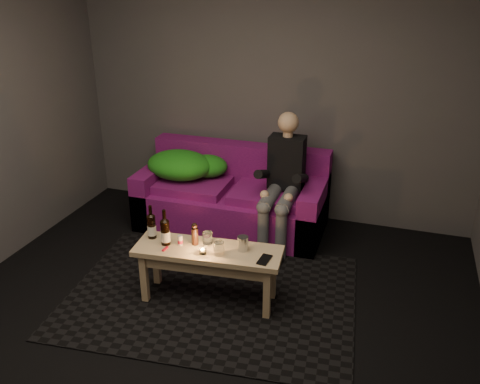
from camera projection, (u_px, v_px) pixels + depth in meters
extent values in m
plane|color=black|center=(188.00, 345.00, 3.50)|extent=(4.50, 4.50, 0.00)
plane|color=#524F52|center=(274.00, 90.00, 4.95)|extent=(4.00, 0.00, 4.00)
cube|color=black|center=(212.00, 295.00, 4.03)|extent=(2.37, 1.82, 0.01)
cube|color=#660D62|center=(232.00, 209.00, 5.05)|extent=(1.81, 0.82, 0.38)
cube|color=#660D62|center=(241.00, 162.00, 5.16)|extent=(1.81, 0.20, 0.40)
cube|color=#660D62|center=(157.00, 191.00, 5.24)|extent=(0.18, 0.82, 0.56)
cube|color=#660D62|center=(313.00, 212.00, 4.78)|extent=(0.18, 0.82, 0.56)
cube|color=#660D62|center=(194.00, 185.00, 5.03)|extent=(0.68, 0.54, 0.09)
cube|color=#660D62|center=(268.00, 195.00, 4.81)|extent=(0.68, 0.54, 0.09)
ellipsoid|color=#1C911A|center=(179.00, 165.00, 5.04)|extent=(0.65, 0.51, 0.27)
ellipsoid|color=#1C911A|center=(208.00, 166.00, 5.09)|extent=(0.40, 0.33, 0.22)
ellipsoid|color=#1C911A|center=(166.00, 165.00, 5.22)|extent=(0.29, 0.24, 0.15)
cube|color=black|center=(287.00, 162.00, 4.72)|extent=(0.33, 0.20, 0.50)
sphere|color=#DCB089|center=(288.00, 122.00, 4.57)|extent=(0.19, 0.19, 0.19)
cylinder|color=#545860|center=(270.00, 198.00, 4.60)|extent=(0.13, 0.45, 0.13)
cylinder|color=#545860|center=(287.00, 200.00, 4.56)|extent=(0.13, 0.45, 0.13)
cylinder|color=#545860|center=(263.00, 233.00, 4.51)|extent=(0.10, 0.10, 0.46)
cylinder|color=#545860|center=(281.00, 235.00, 4.47)|extent=(0.10, 0.10, 0.46)
cube|color=black|center=(261.00, 256.00, 4.55)|extent=(0.08, 0.20, 0.05)
cube|color=black|center=(279.00, 259.00, 4.50)|extent=(0.08, 0.20, 0.05)
cube|color=tan|center=(208.00, 251.00, 3.81)|extent=(1.14, 0.46, 0.04)
cube|color=tan|center=(208.00, 259.00, 3.84)|extent=(0.99, 0.36, 0.10)
cube|color=tan|center=(144.00, 278.00, 3.89)|extent=(0.06, 0.06, 0.42)
cube|color=tan|center=(156.00, 261.00, 4.11)|extent=(0.06, 0.06, 0.42)
cube|color=tan|center=(267.00, 294.00, 3.70)|extent=(0.06, 0.06, 0.42)
cube|color=tan|center=(273.00, 275.00, 3.92)|extent=(0.06, 0.06, 0.42)
cylinder|color=black|center=(152.00, 227.00, 3.93)|extent=(0.07, 0.07, 0.19)
cylinder|color=white|center=(152.00, 230.00, 3.94)|extent=(0.07, 0.07, 0.08)
cone|color=black|center=(151.00, 214.00, 3.89)|extent=(0.07, 0.07, 0.03)
cylinder|color=black|center=(150.00, 211.00, 3.87)|extent=(0.03, 0.03, 0.09)
cylinder|color=black|center=(165.00, 233.00, 3.83)|extent=(0.07, 0.07, 0.20)
cylinder|color=white|center=(165.00, 236.00, 3.84)|extent=(0.07, 0.07, 0.08)
cone|color=black|center=(164.00, 219.00, 3.79)|extent=(0.07, 0.07, 0.03)
cylinder|color=black|center=(164.00, 216.00, 3.77)|extent=(0.03, 0.03, 0.09)
cylinder|color=silver|center=(180.00, 240.00, 3.85)|extent=(0.04, 0.04, 0.08)
cylinder|color=black|center=(195.00, 236.00, 3.84)|extent=(0.06, 0.06, 0.14)
cylinder|color=white|center=(208.00, 238.00, 3.87)|extent=(0.10, 0.10, 0.09)
cylinder|color=white|center=(203.00, 251.00, 3.73)|extent=(0.06, 0.06, 0.04)
sphere|color=orange|center=(203.00, 250.00, 3.73)|extent=(0.02, 0.02, 0.02)
cylinder|color=white|center=(219.00, 248.00, 3.71)|extent=(0.09, 0.09, 0.10)
cylinder|color=#B4B6BC|center=(243.00, 243.00, 3.77)|extent=(0.11, 0.11, 0.11)
cube|color=black|center=(264.00, 260.00, 3.65)|extent=(0.09, 0.16, 0.01)
cube|color=red|center=(165.00, 249.00, 3.79)|extent=(0.03, 0.07, 0.01)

